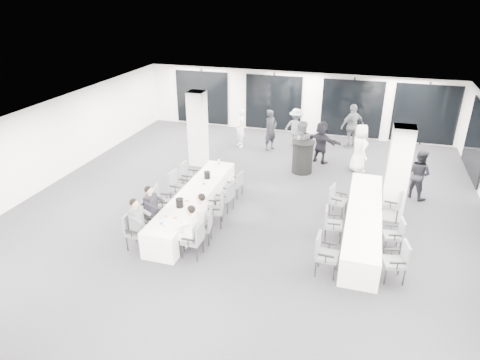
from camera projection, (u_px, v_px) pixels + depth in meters
The scene contains 43 objects.
room at pixel (284, 160), 13.13m from camera, with size 14.04×16.04×2.84m.
column_left at pixel (198, 129), 15.91m from camera, with size 0.60×0.60×2.80m, color silver.
column_right at pixel (398, 174), 12.15m from camera, with size 0.60×0.60×2.80m, color silver.
banquet_table_main at pixel (195, 204), 12.66m from camera, with size 0.90×5.00×0.75m, color silver.
banquet_table_side at pixel (363, 222), 11.68m from camera, with size 0.90×5.00×0.75m, color silver.
cocktail_table at pixel (303, 157), 15.51m from camera, with size 0.85×0.85×1.18m.
chair_main_left_near at pixel (134, 229), 11.03m from camera, with size 0.51×0.57×0.98m.
chair_main_left_second at pixel (148, 215), 11.69m from camera, with size 0.51×0.56×0.95m.
chair_main_left_mid at pixel (161, 201), 12.39m from camera, with size 0.62×0.65×1.03m.
chair_main_left_fourth at pixel (177, 185), 13.33m from camera, with size 0.57×0.62×1.03m.
chair_main_left_far at pixel (188, 175), 14.08m from camera, with size 0.52×0.58×1.01m.
chair_main_right_near at pixel (195, 238), 10.66m from camera, with size 0.49×0.55×0.96m.
chair_main_right_second at pixel (205, 224), 11.27m from camera, with size 0.56×0.59×0.94m.
chair_main_right_mid at pixel (217, 208), 12.05m from camera, with size 0.61×0.64×1.00m.
chair_main_right_fourth at pixel (227, 195), 12.84m from camera, with size 0.53×0.57×0.93m.
chair_main_right_far at pixel (237, 183), 13.74m from camera, with size 0.50×0.54×0.86m.
chair_side_left_near at pixel (324, 252), 10.03m from camera, with size 0.54×0.60×1.03m.
chair_side_left_mid at pixel (331, 222), 11.41m from camera, with size 0.51×0.56×0.93m.
chair_side_left_far at pixel (336, 198), 12.68m from camera, with size 0.55×0.58×0.92m.
chair_side_right_near at pixel (398, 259), 9.79m from camera, with size 0.60×0.63×0.99m.
chair_side_right_mid at pixel (396, 233), 10.93m from camera, with size 0.52×0.56×0.90m.
chair_side_right_far at pixel (395, 202), 12.34m from camera, with size 0.59×0.63×1.02m.
seated_guest_a at pixel (139, 221), 10.87m from camera, with size 0.50×0.38×1.44m.
seated_guest_b at pixel (153, 207), 11.54m from camera, with size 0.50×0.38×1.44m.
seated_guest_c at pixel (189, 227), 10.59m from camera, with size 0.50×0.38×1.44m.
seated_guest_d at pixel (199, 215), 11.18m from camera, with size 0.50×0.38×1.44m.
standing_guest_a at pixel (271, 127), 17.49m from camera, with size 0.70×0.56×1.92m, color black.
standing_guest_b at pixel (301, 141), 15.75m from camera, with size 0.99×0.60×2.05m, color #505257.
standing_guest_c at pixel (296, 125), 17.91m from camera, with size 1.19×0.60×1.84m, color #505257.
standing_guest_d at pixel (353, 123), 17.67m from camera, with size 1.25×0.70×2.12m, color #505257.
standing_guest_e at pixel (360, 145), 15.43m from camera, with size 0.97×0.59×2.02m, color white.
standing_guest_f at pixel (321, 140), 16.24m from camera, with size 1.70×0.65×1.85m, color black.
standing_guest_g at pixel (240, 126), 17.86m from camera, with size 0.67×0.54×1.84m, color white.
standing_guest_h at pixel (419, 171), 13.52m from camera, with size 0.89×0.55×1.85m, color black.
ice_bucket_near at pixel (180, 203), 11.66m from camera, with size 0.21×0.21×0.24m, color black.
ice_bucket_far at pixel (207, 175), 13.38m from camera, with size 0.20×0.20×0.23m, color black.
water_bottle_a at pixel (161, 222), 10.73m from camera, with size 0.07×0.07×0.23m, color silver.
water_bottle_b at pixel (204, 183), 12.86m from camera, with size 0.07×0.07×0.23m, color silver.
water_bottle_c at pixel (219, 163), 14.27m from camera, with size 0.08×0.08×0.25m, color silver.
plate_a at pixel (166, 216), 11.20m from camera, with size 0.21×0.21×0.03m.
plate_b at pixel (175, 218), 11.13m from camera, with size 0.20×0.20×0.03m.
plate_c at pixel (187, 201), 12.00m from camera, with size 0.22×0.22×0.03m.
wine_glass at pixel (164, 226), 10.48m from camera, with size 0.08×0.08×0.22m.
Camera 1 is at (3.13, -10.94, 6.31)m, focal length 32.00 mm.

